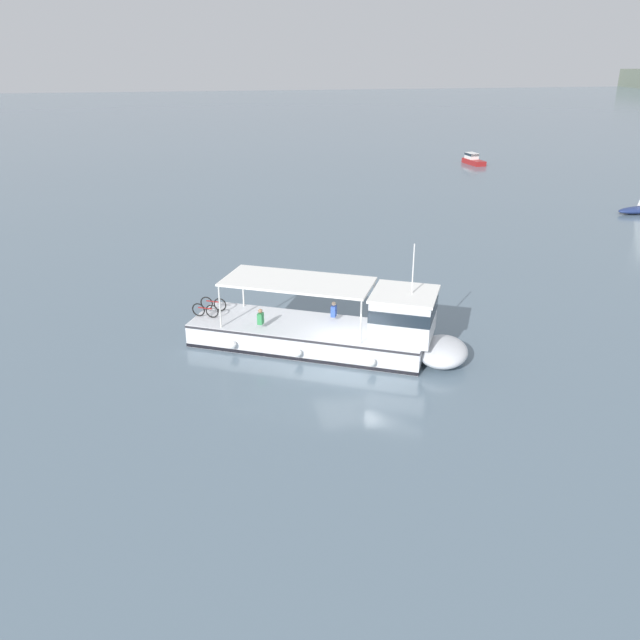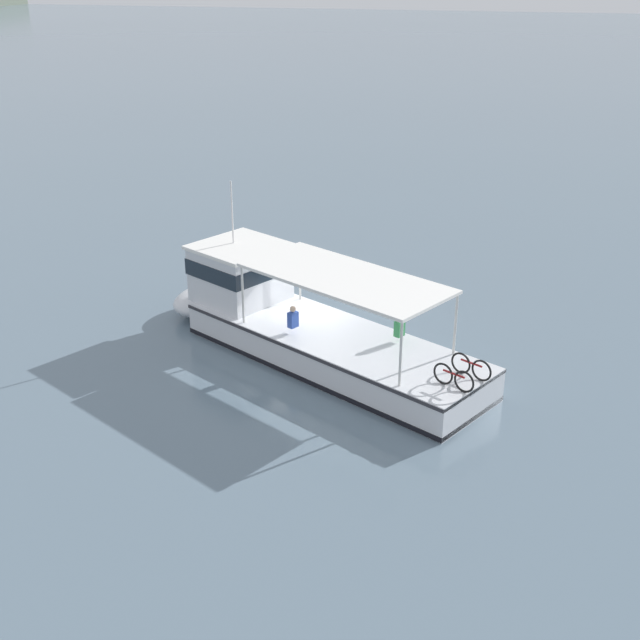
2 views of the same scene
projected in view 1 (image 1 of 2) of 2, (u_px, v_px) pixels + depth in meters
name	position (u px, v px, depth m)	size (l,w,h in m)	color
ground_plane	(345.00, 363.00, 28.62)	(400.00, 400.00, 0.00)	slate
ferry_main	(342.00, 330.00, 29.39)	(8.48, 12.74, 5.32)	silver
motorboat_mid_channel	(473.00, 159.00, 77.46)	(3.72, 1.69, 1.26)	maroon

